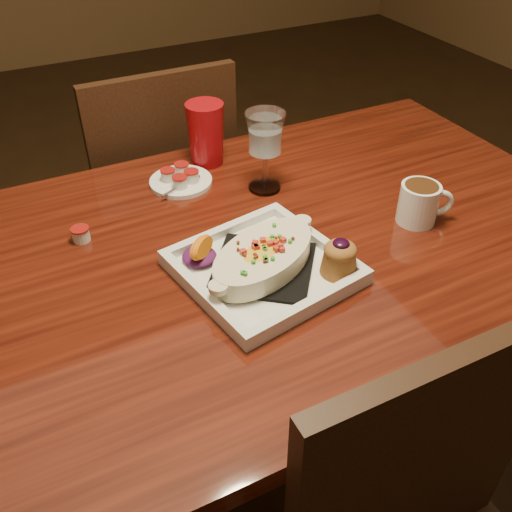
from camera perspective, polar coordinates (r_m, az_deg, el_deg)
name	(u,v)px	position (r m, az deg, el deg)	size (l,w,h in m)	color
floor	(253,462)	(1.68, -0.31, -19.90)	(7.00, 7.00, 0.00)	black
table	(252,284)	(1.18, -0.41, -2.81)	(1.50, 0.90, 0.75)	maroon
chair_far	(159,199)	(1.75, -9.64, 5.66)	(0.42, 0.42, 0.93)	black
plate	(269,261)	(1.04, 1.30, -0.53)	(0.33, 0.33, 0.08)	white
coffee_mug	(420,202)	(1.22, 16.08, 5.22)	(0.11, 0.08, 0.09)	white
goblet	(265,138)	(1.25, 0.92, 11.75)	(0.09, 0.09, 0.18)	silver
saucer	(181,180)	(1.33, -7.56, 7.57)	(0.14, 0.14, 0.10)	white
creamer_loose	(81,234)	(1.18, -17.13, 2.11)	(0.04, 0.04, 0.03)	silver
red_tumbler	(206,134)	(1.38, -5.03, 12.05)	(0.09, 0.09, 0.15)	#A00B12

